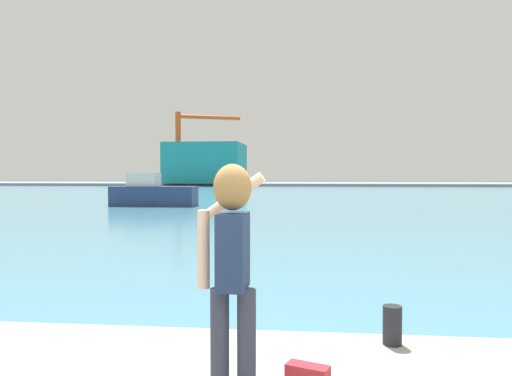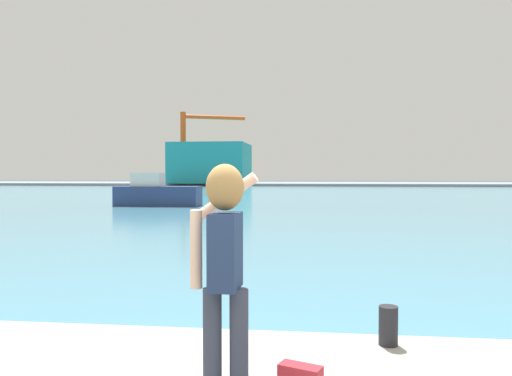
{
  "view_description": "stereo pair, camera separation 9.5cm",
  "coord_description": "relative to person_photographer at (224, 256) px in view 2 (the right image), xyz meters",
  "views": [
    {
      "loc": [
        0.32,
        -3.25,
        2.17
      ],
      "look_at": [
        -0.62,
        5.52,
        1.92
      ],
      "focal_mm": 35.03,
      "sensor_mm": 36.0,
      "label": 1
    },
    {
      "loc": [
        0.42,
        -3.24,
        2.17
      ],
      "look_at": [
        -0.62,
        5.52,
        1.92
      ],
      "focal_mm": 35.03,
      "sensor_mm": 36.0,
      "label": 2
    }
  ],
  "objects": [
    {
      "name": "ground_plane",
      "position": [
        0.24,
        49.63,
        -1.57
      ],
      "size": [
        220.0,
        220.0,
        0.0
      ],
      "primitive_type": "plane",
      "color": "#334751"
    },
    {
      "name": "harbor_water",
      "position": [
        0.24,
        51.63,
        -1.56
      ],
      "size": [
        140.0,
        100.0,
        0.02
      ],
      "primitive_type": "cube",
      "color": "teal",
      "rests_on": "ground_plane"
    },
    {
      "name": "harbor_bollard",
      "position": [
        1.38,
        1.32,
        -0.88
      ],
      "size": [
        0.18,
        0.18,
        0.38
      ],
      "primitive_type": "cylinder",
      "color": "black",
      "rests_on": "quay_promenade"
    },
    {
      "name": "far_shore_dock",
      "position": [
        0.24,
        91.63,
        -1.34
      ],
      "size": [
        140.0,
        20.0,
        0.46
      ],
      "primitive_type": "cube",
      "color": "gray",
      "rests_on": "ground_plane"
    },
    {
      "name": "port_crane",
      "position": [
        -21.55,
        85.89,
        7.09
      ],
      "size": [
        11.29,
        5.53,
        12.94
      ],
      "color": "#D84C19",
      "rests_on": "far_shore_dock"
    },
    {
      "name": "boat_moored",
      "position": [
        -9.85,
        28.71,
        -0.73
      ],
      "size": [
        5.61,
        1.92,
        2.21
      ],
      "rotation": [
        0.0,
        0.0,
        -0.0
      ],
      "color": "navy",
      "rests_on": "harbor_water"
    },
    {
      "name": "warehouse_left",
      "position": [
        -18.32,
        86.64,
        2.51
      ],
      "size": [
        13.46,
        12.84,
        7.24
      ],
      "primitive_type": "cube",
      "color": "teal",
      "rests_on": "far_shore_dock"
    },
    {
      "name": "person_photographer",
      "position": [
        0.0,
        0.0,
        0.0
      ],
      "size": [
        0.53,
        0.55,
        1.74
      ],
      "rotation": [
        0.0,
        0.0,
        1.53
      ],
      "color": "#2D3342",
      "rests_on": "quay_promenade"
    }
  ]
}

